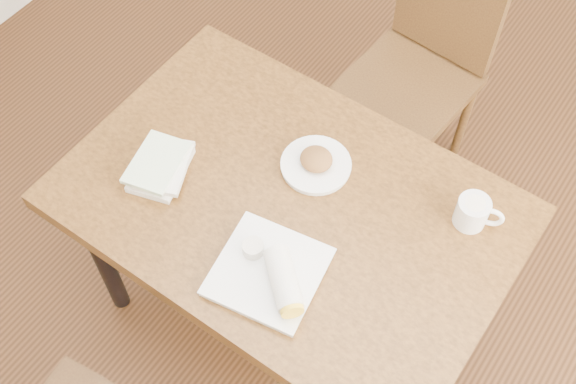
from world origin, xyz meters
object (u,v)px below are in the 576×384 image
Objects in this scene: table at (288,217)px; chair_far at (425,58)px; plate_burrito at (273,274)px; book_stack at (161,166)px; plate_scone at (316,163)px; coffee_mug at (474,212)px.

table is 0.91m from chair_far.
table is at bearing 115.98° from plate_burrito.
plate_scone is at bearing 37.26° from book_stack.
book_stack is (-0.36, -0.27, 0.01)m from plate_scone.
table is at bearing 19.32° from book_stack.
chair_far is at bearing 91.84° from plate_scone.
book_stack is (-0.36, -0.13, 0.11)m from table.
chair_far reaches higher than plate_burrito.
plate_burrito is 1.34× the size of book_stack.
plate_scone reaches higher than book_stack.
chair_far is 7.20× the size of coffee_mug.
coffee_mug reaches higher than book_stack.
chair_far is 1.15m from plate_burrito.
plate_burrito is (0.11, -0.37, 0.01)m from plate_scone.
plate_burrito is at bearing -11.52° from book_stack.
chair_far is at bearing 96.86° from plate_burrito.
plate_scone is at bearing -168.24° from coffee_mug.
chair_far reaches higher than table.
chair_far reaches higher than plate_scone.
plate_burrito is (0.13, -1.12, 0.23)m from chair_far.
plate_scone is 0.88× the size of book_stack.
book_stack is (-0.33, -1.03, 0.23)m from chair_far.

